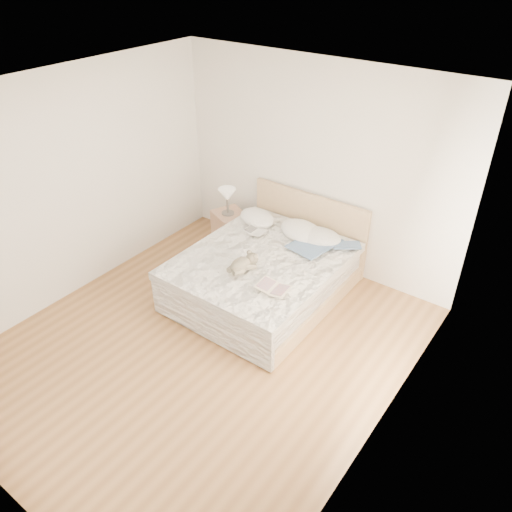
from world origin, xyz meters
name	(u,v)px	position (x,y,z in m)	size (l,w,h in m)	color
floor	(203,346)	(0.00, 0.00, 0.00)	(4.00, 4.50, 0.00)	brown
ceiling	(184,100)	(0.00, 0.00, 2.70)	(4.00, 4.50, 0.00)	white
wall_back	(315,167)	(0.00, 2.25, 1.35)	(4.00, 0.02, 2.70)	white
wall_left	(67,189)	(-2.00, 0.00, 1.35)	(0.02, 4.50, 2.70)	white
wall_right	(391,323)	(2.00, 0.00, 1.35)	(0.02, 4.50, 2.70)	white
window	(407,293)	(1.99, 0.30, 1.45)	(0.02, 1.30, 1.10)	white
bed	(266,273)	(0.00, 1.19, 0.31)	(1.72, 2.14, 1.00)	tan
nightstand	(230,230)	(-1.05, 1.79, 0.28)	(0.45, 0.40, 0.56)	#9D775C
table_lamp	(227,196)	(-1.06, 1.77, 0.83)	(0.31, 0.31, 0.38)	#4D4843
pillow_left	(257,218)	(-0.58, 1.79, 0.64)	(0.56, 0.39, 0.17)	white
pillow_middle	(302,231)	(0.09, 1.84, 0.64)	(0.64, 0.45, 0.19)	white
pillow_right	(318,236)	(0.33, 1.85, 0.64)	(0.59, 0.41, 0.18)	silver
blouse	(315,243)	(0.37, 1.69, 0.63)	(0.68, 0.72, 0.03)	#385074
photo_book	(255,232)	(-0.39, 1.49, 0.63)	(0.28, 0.19, 0.02)	white
childrens_book	(273,288)	(0.49, 0.64, 0.63)	(0.37, 0.25, 0.02)	#F4E4C6
teddy_bear	(241,269)	(0.00, 0.69, 0.65)	(0.24, 0.34, 0.18)	#685F4E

